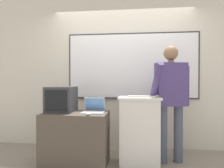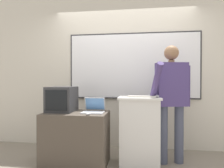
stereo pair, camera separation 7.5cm
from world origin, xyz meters
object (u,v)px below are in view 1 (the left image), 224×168
(wireless_keyboard, at_px, (142,96))
(side_desk, at_px, (76,139))
(lectern_podium, at_px, (139,130))
(person_presenter, at_px, (171,95))
(computer_mouse_by_laptop, at_px, (89,114))
(computer_mouse_by_keyboard, at_px, (157,96))
(laptop, at_px, (94,108))
(crt_monitor, at_px, (61,99))

(wireless_keyboard, bearing_deg, side_desk, -173.83)
(lectern_podium, height_order, person_presenter, person_presenter)
(side_desk, relative_size, computer_mouse_by_laptop, 9.03)
(lectern_podium, xyz_separation_m, person_presenter, (0.46, 0.09, 0.51))
(lectern_podium, xyz_separation_m, side_desk, (-0.90, -0.16, -0.11))
(computer_mouse_by_keyboard, bearing_deg, wireless_keyboard, -178.07)
(side_desk, bearing_deg, laptop, 9.98)
(lectern_podium, relative_size, computer_mouse_by_keyboard, 9.76)
(lectern_podium, bearing_deg, computer_mouse_by_keyboard, -12.33)
(side_desk, relative_size, crt_monitor, 2.17)
(computer_mouse_by_keyboard, bearing_deg, laptop, -175.93)
(lectern_podium, xyz_separation_m, wireless_keyboard, (0.03, -0.06, 0.50))
(lectern_podium, distance_m, person_presenter, 0.69)
(lectern_podium, bearing_deg, crt_monitor, -174.62)
(side_desk, distance_m, computer_mouse_by_keyboard, 1.30)
(side_desk, relative_size, person_presenter, 0.52)
(side_desk, height_order, crt_monitor, crt_monitor)
(wireless_keyboard, bearing_deg, computer_mouse_by_keyboard, 1.93)
(computer_mouse_by_laptop, xyz_separation_m, crt_monitor, (-0.46, 0.25, 0.16))
(person_presenter, height_order, crt_monitor, person_presenter)
(computer_mouse_by_laptop, bearing_deg, laptop, 85.29)
(lectern_podium, bearing_deg, wireless_keyboard, -64.53)
(laptop, bearing_deg, computer_mouse_by_laptop, -94.71)
(wireless_keyboard, height_order, computer_mouse_by_keyboard, computer_mouse_by_keyboard)
(computer_mouse_by_keyboard, xyz_separation_m, crt_monitor, (-1.38, -0.05, -0.05))
(side_desk, height_order, person_presenter, person_presenter)
(lectern_podium, height_order, computer_mouse_by_keyboard, computer_mouse_by_keyboard)
(side_desk, height_order, wireless_keyboard, wireless_keyboard)
(lectern_podium, relative_size, laptop, 3.17)
(side_desk, xyz_separation_m, crt_monitor, (-0.23, 0.05, 0.56))
(side_desk, distance_m, laptop, 0.50)
(computer_mouse_by_keyboard, bearing_deg, computer_mouse_by_laptop, -161.36)
(laptop, distance_m, computer_mouse_by_keyboard, 0.91)
(computer_mouse_by_laptop, relative_size, crt_monitor, 0.24)
(side_desk, height_order, computer_mouse_by_laptop, computer_mouse_by_laptop)
(computer_mouse_by_laptop, bearing_deg, wireless_keyboard, 23.29)
(laptop, relative_size, crt_monitor, 0.74)
(person_presenter, xyz_separation_m, laptop, (-1.11, -0.21, -0.19))
(laptop, distance_m, computer_mouse_by_laptop, 0.25)
(lectern_podium, xyz_separation_m, laptop, (-0.65, -0.12, 0.32))
(computer_mouse_by_laptop, height_order, crt_monitor, crt_monitor)
(person_presenter, bearing_deg, lectern_podium, 178.63)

